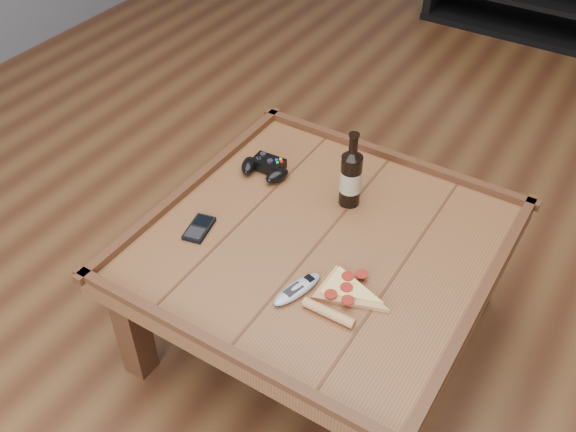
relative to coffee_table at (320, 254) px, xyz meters
The scene contains 8 objects.
ground 0.39m from the coffee_table, ahead, with size 6.00×6.00×0.00m, color #422312.
baseboard 3.01m from the coffee_table, 90.00° to the left, with size 5.00×0.02×0.10m, color silver.
coffee_table is the anchor object (origin of this frame).
beer_bottle 0.26m from the coffee_table, 93.11° to the left, with size 0.07×0.07×0.26m.
game_controller 0.38m from the coffee_table, 150.21° to the left, with size 0.19×0.13×0.05m.
pizza_slice 0.24m from the coffee_table, 44.27° to the right, with size 0.16×0.27×0.03m.
smartphone 0.38m from the coffee_table, 154.73° to the right, with size 0.09×0.13×0.02m.
remote_control 0.23m from the coffee_table, 77.40° to the right, with size 0.09×0.17×0.02m.
Camera 1 is at (0.65, -1.23, 1.77)m, focal length 40.00 mm.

